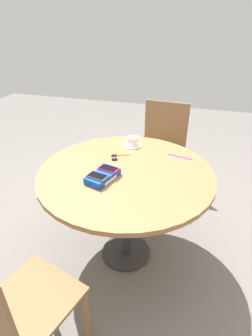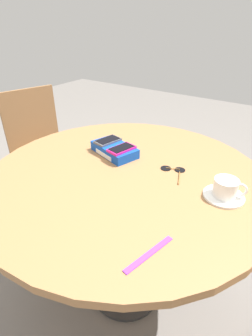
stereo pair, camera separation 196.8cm
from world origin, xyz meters
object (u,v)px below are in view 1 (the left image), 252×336
phone_gray (97,176)px  saucer (133,145)px  phone_box (103,176)px  sunglasses (115,157)px  lanyard_strap (180,157)px  round_table (126,182)px  phone_magenta (109,169)px  chair_near_window (161,149)px  chair_far_side (20,310)px  coffee_cup (133,141)px

phone_gray → saucer: size_ratio=0.92×
phone_box → phone_gray: phone_gray is taller
phone_gray → sunglasses: size_ratio=1.03×
lanyard_strap → round_table: bearing=132.7°
phone_magenta → saucer: (0.46, -0.03, -0.04)m
round_table → saucer: saucer is taller
saucer → chair_near_window: size_ratio=0.16×
round_table → phone_box: size_ratio=4.67×
phone_magenta → lanyard_strap: size_ratio=0.75×
phone_box → chair_near_window: (1.10, -0.19, -0.30)m
chair_near_window → chair_far_side: 1.85m
phone_gray → chair_far_side: size_ratio=0.14×
round_table → phone_box: 0.21m
coffee_cup → chair_near_window: bearing=-13.6°
chair_near_window → phone_box: bearing=170.1°
saucer → lanyard_strap: bearing=-103.2°
phone_magenta → coffee_cup: size_ratio=1.18×
round_table → phone_magenta: size_ratio=8.55×
chair_near_window → sunglasses: bearing=165.6°
saucer → sunglasses: bearing=163.3°
phone_box → chair_far_side: bearing=169.0°
saucer → chair_far_side: bearing=171.2°
round_table → phone_magenta: bearing=133.6°
phone_magenta → saucer: 0.47m
round_table → chair_near_window: size_ratio=1.25×
coffee_cup → sunglasses: bearing=163.6°
round_table → phone_magenta: phone_magenta is taller
round_table → lanyard_strap: lanyard_strap is taller
phone_box → saucer: phone_box is taller
saucer → coffee_cup: (0.00, 0.00, 0.04)m
phone_box → lanyard_strap: 0.60m
phone_box → saucer: size_ratio=1.71×
phone_magenta → sunglasses: size_ratio=1.05×
round_table → coffee_cup: bearing=8.3°
phone_gray → chair_far_side: bearing=169.5°
saucer → lanyard_strap: 0.38m
saucer → lanyard_strap: saucer is taller
sunglasses → phone_box: bearing=-176.9°
saucer → phone_gray: bearing=173.3°
lanyard_strap → chair_near_window: chair_near_window is taller
round_table → chair_near_window: chair_near_window is taller
phone_box → chair_near_window: size_ratio=0.27×
lanyard_strap → chair_far_side: bearing=153.9°
phone_box → coffee_cup: bearing=-5.6°
round_table → sunglasses: 0.22m
round_table → saucer: (0.38, 0.06, 0.09)m
phone_gray → lanyard_strap: 0.65m
round_table → chair_near_window: bearing=-5.1°
round_table → sunglasses: sunglasses is taller
phone_gray → sunglasses: (0.34, 0.00, -0.05)m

